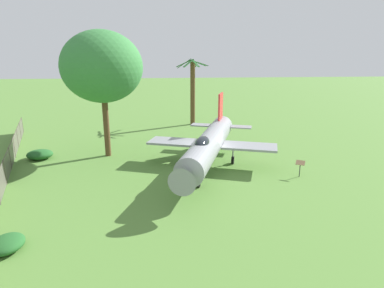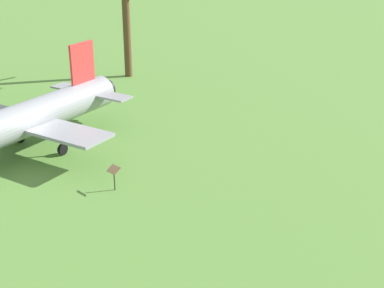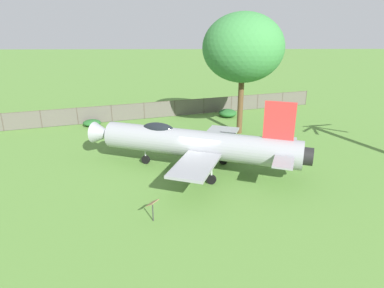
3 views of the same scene
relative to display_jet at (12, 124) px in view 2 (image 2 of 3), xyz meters
The scene contains 4 objects.
ground_plane 1.96m from the display_jet, 109.37° to the right, with size 200.00×200.00×0.00m, color #568438.
display_jet is the anchor object (origin of this frame).
palm_tree 16.42m from the display_jet, 91.71° to the right, with size 3.87×3.93×7.82m.
info_plaque 6.52m from the display_jet, 160.61° to the left, with size 0.72×0.65×1.14m.
Camera 2 is at (-14.27, 23.53, 11.53)m, focal length 51.75 mm.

